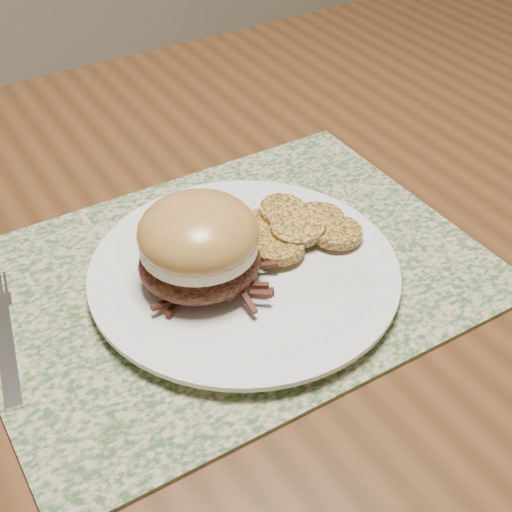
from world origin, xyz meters
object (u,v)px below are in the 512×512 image
(pork_sandwich, at_px, (199,245))
(fork, at_px, (5,334))
(dinner_plate, at_px, (244,274))
(dining_table, at_px, (355,252))

(pork_sandwich, bearing_deg, fork, 172.54)
(dinner_plate, height_order, fork, dinner_plate)
(fork, bearing_deg, dining_table, 13.11)
(dinner_plate, distance_m, pork_sandwich, 0.06)
(dinner_plate, bearing_deg, dining_table, 17.79)
(dining_table, relative_size, dinner_plate, 5.77)
(dining_table, relative_size, pork_sandwich, 12.98)
(dinner_plate, height_order, pork_sandwich, pork_sandwich)
(fork, bearing_deg, pork_sandwich, -2.50)
(dining_table, height_order, pork_sandwich, pork_sandwich)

